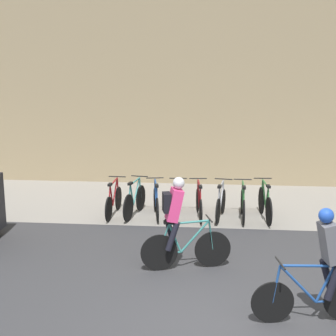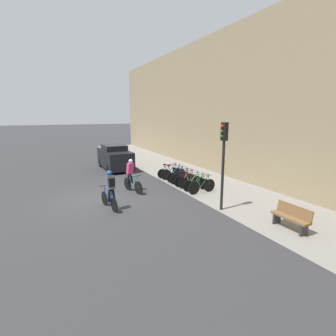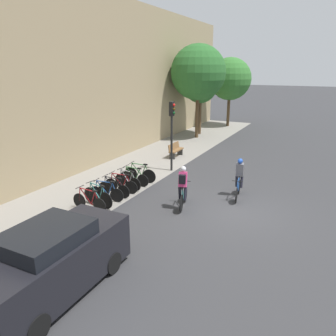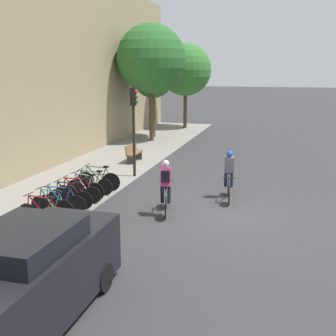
# 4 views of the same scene
# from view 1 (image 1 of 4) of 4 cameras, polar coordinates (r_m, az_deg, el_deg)

# --- Properties ---
(ground) EXTENTS (200.00, 200.00, 0.00)m
(ground) POSITION_cam_1_polar(r_m,az_deg,el_deg) (7.26, 5.62, -18.85)
(ground) COLOR #333335
(kerb_strip) EXTENTS (44.00, 4.50, 0.01)m
(kerb_strip) POSITION_cam_1_polar(r_m,az_deg,el_deg) (13.52, 5.51, -4.20)
(kerb_strip) COLOR gray
(kerb_strip) RESTS_ON ground
(building_facade) EXTENTS (44.00, 0.60, 9.57)m
(building_facade) POSITION_cam_1_polar(r_m,az_deg,el_deg) (15.60, 5.84, 15.62)
(building_facade) COLOR #9E8966
(building_facade) RESTS_ON ground
(cyclist_pink) EXTENTS (1.69, 0.60, 1.79)m
(cyclist_pink) POSITION_cam_1_polar(r_m,az_deg,el_deg) (8.76, 1.20, -6.54)
(cyclist_pink) COLOR black
(cyclist_pink) RESTS_ON ground
(cyclist_grey) EXTENTS (1.74, 0.53, 1.76)m
(cyclist_grey) POSITION_cam_1_polar(r_m,az_deg,el_deg) (7.35, 18.47, -10.80)
(cyclist_grey) COLOR black
(cyclist_grey) RESTS_ON ground
(parked_bike_0) EXTENTS (0.46, 1.69, 0.95)m
(parked_bike_0) POSITION_cam_1_polar(r_m,az_deg,el_deg) (12.28, -6.64, -4.00)
(parked_bike_0) COLOR black
(parked_bike_0) RESTS_ON ground
(parked_bike_1) EXTENTS (0.46, 1.67, 0.98)m
(parked_bike_1) POSITION_cam_1_polar(r_m,az_deg,el_deg) (12.17, -4.08, -3.99)
(parked_bike_1) COLOR black
(parked_bike_1) RESTS_ON ground
(parked_bike_2) EXTENTS (0.47, 1.60, 0.94)m
(parked_bike_2) POSITION_cam_1_polar(r_m,az_deg,el_deg) (12.10, -1.47, -4.18)
(parked_bike_2) COLOR black
(parked_bike_2) RESTS_ON ground
(parked_bike_3) EXTENTS (0.46, 1.62, 0.94)m
(parked_bike_3) POSITION_cam_1_polar(r_m,az_deg,el_deg) (12.05, 1.16, -4.25)
(parked_bike_3) COLOR black
(parked_bike_3) RESTS_ON ground
(parked_bike_4) EXTENTS (0.46, 1.66, 0.95)m
(parked_bike_4) POSITION_cam_1_polar(r_m,az_deg,el_deg) (12.02, 3.81, -4.30)
(parked_bike_4) COLOR black
(parked_bike_4) RESTS_ON ground
(parked_bike_5) EXTENTS (0.46, 1.59, 0.95)m
(parked_bike_5) POSITION_cam_1_polar(r_m,az_deg,el_deg) (12.03, 6.45, -4.33)
(parked_bike_5) COLOR black
(parked_bike_5) RESTS_ON ground
(parked_bike_6) EXTENTS (0.46, 1.65, 0.95)m
(parked_bike_6) POSITION_cam_1_polar(r_m,az_deg,el_deg) (12.05, 9.11, -4.38)
(parked_bike_6) COLOR black
(parked_bike_6) RESTS_ON ground
(parked_bike_7) EXTENTS (0.46, 1.74, 0.99)m
(parked_bike_7) POSITION_cam_1_polar(r_m,az_deg,el_deg) (12.10, 11.75, -4.28)
(parked_bike_7) COLOR black
(parked_bike_7) RESTS_ON ground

